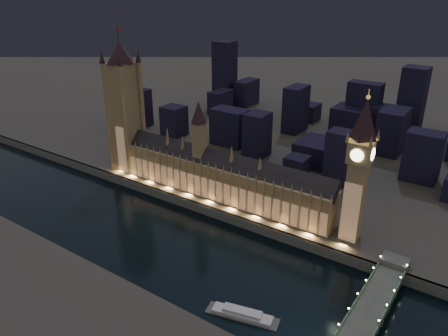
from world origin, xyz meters
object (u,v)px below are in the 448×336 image
Objects in this scene: westminster_bridge at (370,313)px; river_boat at (242,314)px; victoria_tower at (124,102)px; elizabeth_tower at (360,160)px; palace_of_westminster at (218,175)px.

river_boat is (-60.00, -36.85, -4.44)m from westminster_bridge.
elizabeth_tower is at bearing -0.00° from victoria_tower.
victoria_tower reaches higher than westminster_bridge.
victoria_tower is at bearing 180.00° from elizabeth_tower.
westminster_bridge is (253.29, -65.39, -66.46)m from victoria_tower.
westminster_bridge is 2.61× the size of river_boat.
elizabeth_tower is 0.93× the size of westminster_bridge.
victoria_tower is 218.07m from elizabeth_tower.
river_boat is at bearing -148.44° from westminster_bridge.
palace_of_westminster is at bearing 156.33° from westminster_bridge.
westminster_bridge is at bearing -14.48° from victoria_tower.
westminster_bridge reaches higher than river_boat.
elizabeth_tower is (113.48, 0.18, 40.45)m from palace_of_westminster.
palace_of_westminster is 4.66× the size of river_boat.
victoria_tower reaches higher than palace_of_westminster.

